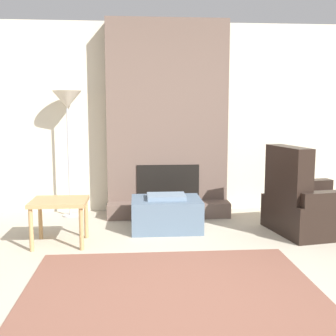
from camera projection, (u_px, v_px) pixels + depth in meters
The scene contains 8 objects.
ground_plane at pixel (199, 314), 2.95m from camera, with size 24.00×24.00×0.00m, color #B2A893.
wall_back at pixel (166, 118), 5.90m from camera, with size 7.40×0.06×2.60m, color beige.
fireplace at pixel (167, 125), 5.71m from camera, with size 1.62×0.59×2.60m.
ottoman at pixel (166, 213), 5.00m from camera, with size 0.82×0.61×0.43m.
armchair at pixel (309, 208), 4.89m from camera, with size 1.10×1.03×1.01m.
side_table at pixel (59, 207), 4.42m from camera, with size 0.58×0.50×0.48m.
floor_lamp_left at pixel (67, 105), 5.46m from camera, with size 0.37×0.37×1.66m.
area_rug at pixel (172, 288), 3.36m from camera, with size 2.33×1.70×0.01m, color brown.
Camera 1 is at (-0.43, -2.76, 1.42)m, focal length 45.00 mm.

